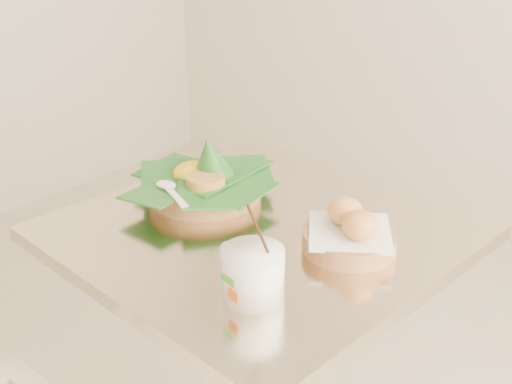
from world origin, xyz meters
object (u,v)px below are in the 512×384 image
Objects in this scene: bread_basket at (350,234)px; coffee_mug at (252,272)px; cafe_table at (261,320)px; rice_basket at (204,180)px.

bread_basket is 0.24m from coffee_mug.
bread_basket reaches higher than cafe_table.
cafe_table is 0.32m from rice_basket.
bread_basket is (0.36, -0.00, -0.01)m from rice_basket.
cafe_table is at bearing 124.72° from coffee_mug.
coffee_mug reaches higher than bread_basket.
coffee_mug reaches higher than cafe_table.
rice_basket is at bearing 179.53° from bread_basket.
cafe_table is 0.31m from bread_basket.
rice_basket is 0.36m from bread_basket.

